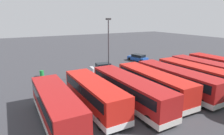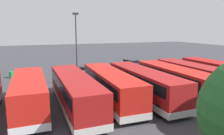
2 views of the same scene
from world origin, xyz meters
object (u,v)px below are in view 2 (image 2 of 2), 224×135
Objects in this scene: bus_single_deck_near_end at (222,74)px; car_hatchback_silver at (80,71)px; bus_single_deck_seventh at (29,93)px; bus_single_deck_third at (173,80)px; bus_single_deck_sixth at (75,91)px; waste_bin_yellow at (11,75)px; bus_single_deck_second at (195,76)px; car_small_green at (130,64)px; lamp_post_tall at (76,44)px; bus_single_deck_fifth at (111,86)px; bus_single_deck_fourth at (143,83)px.

bus_single_deck_near_end is 2.88× the size of car_hatchback_silver.
bus_single_deck_seventh is (21.62, -0.27, -0.00)m from bus_single_deck_near_end.
bus_single_deck_third and bus_single_deck_sixth have the same top height.
bus_single_deck_second is at bearing 144.57° from waste_bin_yellow.
bus_single_deck_third is 14.72m from car_hatchback_silver.
bus_single_deck_seventh is at bearing 59.97° from car_hatchback_silver.
car_small_green is at bearing -100.15° from bus_single_deck_third.
lamp_post_tall is at bearing -25.62° from bus_single_deck_near_end.
bus_single_deck_seventh is (3.70, -0.78, -0.00)m from bus_single_deck_sixth.
bus_single_deck_third is 14.38m from bus_single_deck_seventh.
bus_single_deck_fifth is at bearing 58.30° from car_small_green.
bus_single_deck_fifth reaches higher than car_small_green.
car_small_green is at bearing -160.24° from car_hatchback_silver.
bus_single_deck_fifth is 3.55m from bus_single_deck_sixth.
bus_single_deck_fifth is 2.74× the size of car_hatchback_silver.
car_small_green is 0.52× the size of lamp_post_tall.
bus_single_deck_sixth is at bearing 1.62° from bus_single_deck_near_end.
bus_single_deck_sixth is (13.98, 0.67, 0.00)m from bus_single_deck_second.
car_hatchback_silver is at bearing 19.76° from car_small_green.
bus_single_deck_third is 0.99× the size of bus_single_deck_fifth.
lamp_post_tall is at bearing -127.40° from bus_single_deck_seventh.
car_hatchback_silver is at bearing -40.62° from bus_single_deck_near_end.
bus_single_deck_fifth is at bearing -5.31° from bus_single_deck_fourth.
bus_single_deck_sixth is at bearing 75.50° from car_hatchback_silver.
bus_single_deck_fourth is 12.41× the size of waste_bin_yellow.
bus_single_deck_third is at bearing 137.76° from lamp_post_tall.
bus_single_deck_fifth is 8.71m from lamp_post_tall.
bus_single_deck_fifth is (14.39, 0.15, -0.00)m from bus_single_deck_near_end.
bus_single_deck_fifth is at bearing 1.71° from bus_single_deck_second.
bus_single_deck_third reaches higher than car_hatchback_silver.
bus_single_deck_second and bus_single_deck_sixth have the same top height.
bus_single_deck_sixth and bus_single_deck_seventh have the same top height.
bus_single_deck_sixth is 13.46m from car_hatchback_silver.
bus_single_deck_fourth is at bearing 176.03° from bus_single_deck_seventh.
bus_single_deck_second reaches higher than waste_bin_yellow.
bus_single_deck_sixth is at bearing 50.78° from car_small_green.
bus_single_deck_near_end is at bearing 177.67° from bus_single_deck_second.
bus_single_deck_fourth is at bearing 3.14° from bus_single_deck_third.
lamp_post_tall is (8.72, -7.92, 3.52)m from bus_single_deck_third.
car_hatchback_silver is at bearing -49.26° from bus_single_deck_second.
waste_bin_yellow is (9.59, -2.05, -0.22)m from car_hatchback_silver.
bus_single_deck_sixth is 12.51× the size of waste_bin_yellow.
bus_single_deck_second is 2.83× the size of car_hatchback_silver.
bus_single_deck_seventh is 10.70× the size of waste_bin_yellow.
lamp_post_tall is at bearing -103.41° from bus_single_deck_sixth.
waste_bin_yellow is (19.84, 1.63, -0.23)m from car_small_green.
bus_single_deck_fourth is at bearing 174.69° from bus_single_deck_fifth.
lamp_post_tall reaches higher than bus_single_deck_seventh.
bus_single_deck_fourth is 17.96m from car_small_green.
bus_single_deck_third reaches higher than waste_bin_yellow.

